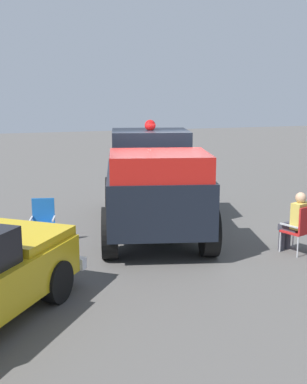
% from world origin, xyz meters
% --- Properties ---
extents(ground_plane, '(60.00, 60.00, 0.00)m').
position_xyz_m(ground_plane, '(0.00, 0.00, 0.00)').
color(ground_plane, '#514F4C').
extents(vintage_fire_truck, '(6.30, 3.61, 2.59)m').
position_xyz_m(vintage_fire_truck, '(0.42, 0.15, 1.20)').
color(vintage_fire_truck, black).
rests_on(vintage_fire_truck, ground).
extents(lawn_chair_near_truck, '(0.63, 0.63, 1.02)m').
position_xyz_m(lawn_chair_near_truck, '(-2.26, -2.16, 0.59)').
color(lawn_chair_near_truck, '#B7BABF').
rests_on(lawn_chair_near_truck, ground).
extents(lawn_chair_by_car, '(0.59, 0.60, 1.02)m').
position_xyz_m(lawn_chair_by_car, '(0.01, 2.78, 0.59)').
color(lawn_chair_by_car, '#B7BABF').
rests_on(lawn_chair_by_car, ground).
extents(spectator_seated, '(0.63, 0.53, 1.29)m').
position_xyz_m(spectator_seated, '(-2.13, -2.12, 0.70)').
color(spectator_seated, '#383842').
rests_on(spectator_seated, ground).
extents(traffic_cone, '(0.40, 0.40, 0.64)m').
position_xyz_m(traffic_cone, '(3.84, -0.04, 0.31)').
color(traffic_cone, orange).
rests_on(traffic_cone, ground).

